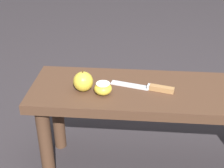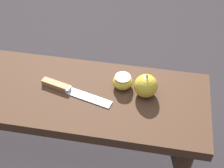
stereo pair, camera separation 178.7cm
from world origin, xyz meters
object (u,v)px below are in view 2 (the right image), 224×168
Objects in this scene: wooden_bench at (57,103)px; knife at (66,89)px; apple_whole at (146,86)px; apple_cut at (123,81)px.

knife reaches higher than wooden_bench.
knife is at bearing -173.64° from apple_whole.
apple_whole is at bearing 6.27° from wooden_bench.
apple_cut is (0.23, 0.06, 0.10)m from wooden_bench.
apple_whole is 0.08m from apple_cut.
apple_whole is 1.29× the size of apple_cut.
apple_cut is at bearing 164.90° from apple_whole.
wooden_bench is 0.33m from apple_whole.
apple_whole reaches higher than knife.
apple_cut reaches higher than knife.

